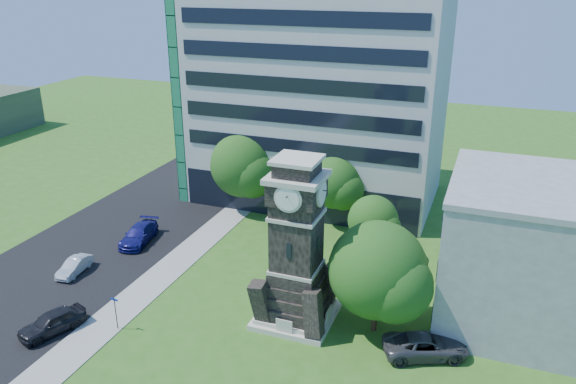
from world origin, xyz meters
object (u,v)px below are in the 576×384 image
at_px(park_bench, 312,321).
at_px(car_street_mid, 75,266).
at_px(street_sign, 115,309).
at_px(clock_tower, 297,253).
at_px(car_street_north, 139,234).
at_px(car_street_south, 52,322).
at_px(car_east_lot, 426,345).

bearing_deg(park_bench, car_street_mid, 166.55).
bearing_deg(street_sign, car_street_mid, 152.33).
bearing_deg(clock_tower, car_street_mid, -178.84).
relative_size(clock_tower, street_sign, 4.81).
distance_m(car_street_north, street_sign, 13.80).
height_order(park_bench, street_sign, street_sign).
bearing_deg(clock_tower, car_street_south, -153.61).
bearing_deg(car_east_lot, car_street_south, 81.13).
bearing_deg(clock_tower, park_bench, -25.76).
bearing_deg(street_sign, car_street_north, 123.73).
relative_size(clock_tower, car_east_lot, 2.21).
relative_size(car_street_north, car_east_lot, 0.96).
bearing_deg(car_street_mid, car_east_lot, -7.12).
height_order(clock_tower, car_street_south, clock_tower).
height_order(car_east_lot, street_sign, street_sign).
bearing_deg(park_bench, car_east_lot, -15.12).
relative_size(car_street_north, park_bench, 3.10).
bearing_deg(car_street_mid, car_street_north, 70.50).
xyz_separation_m(car_east_lot, park_bench, (-7.92, 0.34, -0.30)).
height_order(car_street_south, park_bench, car_street_south).
xyz_separation_m(clock_tower, street_sign, (-11.31, -5.73, -3.69)).
distance_m(car_street_south, park_bench, 18.10).
bearing_deg(park_bench, street_sign, -171.09).
bearing_deg(clock_tower, street_sign, -153.15).
bearing_deg(car_street_mid, street_sign, -38.91).
distance_m(car_street_south, street_sign, 4.48).
relative_size(car_street_mid, street_sign, 1.47).
bearing_deg(car_street_mid, car_street_south, -65.58).
relative_size(car_street_south, park_bench, 2.68).
bearing_deg(clock_tower, car_east_lot, -6.32).
height_order(clock_tower, car_street_north, clock_tower).
relative_size(clock_tower, car_street_north, 2.30).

